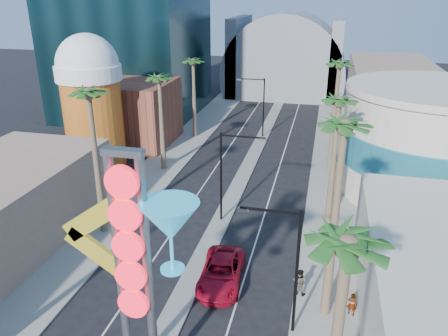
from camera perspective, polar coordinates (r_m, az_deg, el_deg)
sidewalk_west at (r=53.77m, az=-6.46°, el=1.94°), size 5.00×100.00×0.15m
sidewalk_east at (r=50.90m, az=14.15°, el=0.20°), size 5.00×100.00×0.15m
median at (r=54.26m, az=4.11°, el=2.22°), size 1.60×84.00×0.15m
brick_filler_west at (r=57.65m, az=-11.78°, el=7.10°), size 10.00×10.00×8.00m
filler_east at (r=62.43m, az=20.62°, el=8.24°), size 10.00×20.00×10.00m
beer_mug at (r=50.33m, az=-16.95°, el=8.95°), size 7.00×7.00×14.50m
turquoise_building at (r=45.57m, az=25.47°, el=3.00°), size 16.60×16.60×10.60m
canopy at (r=85.96m, az=8.01°, el=12.44°), size 22.00×16.00×22.00m
neon_sign at (r=20.31m, az=-9.74°, el=-11.78°), size 6.53×2.60×12.55m
streetlight_0 at (r=35.93m, az=0.46°, el=-0.18°), size 3.79×0.25×8.00m
streetlight_1 at (r=58.65m, az=4.68°, el=8.63°), size 3.79×0.25×8.00m
streetlight_2 at (r=24.61m, az=8.46°, el=-11.96°), size 3.45×0.25×8.00m
palm_1 at (r=33.94m, az=-17.18°, el=8.05°), size 2.40×2.40×12.70m
palm_2 at (r=46.54m, az=-8.44°, el=10.71°), size 2.40×2.40×11.20m
palm_3 at (r=57.69m, az=-4.03°, el=13.09°), size 2.40×2.40×11.20m
palm_4 at (r=14.89m, az=15.61°, el=-12.02°), size 2.40×2.40×12.20m
palm_5 at (r=23.58m, az=15.31°, el=3.40°), size 2.40×2.40×13.20m
palm_6 at (r=35.48m, az=14.77°, el=7.40°), size 2.40×2.40×11.70m
palm_7 at (r=47.05m, az=14.77°, el=12.03°), size 2.40×2.40×12.70m
red_pickup at (r=30.40m, az=-0.33°, el=-13.46°), size 3.20×6.16×1.66m
pedestrian_a at (r=28.75m, az=16.37°, el=-16.69°), size 0.64×0.50×1.55m
pedestrian_b at (r=29.59m, az=9.84°, el=-14.42°), size 1.02×0.87×1.82m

